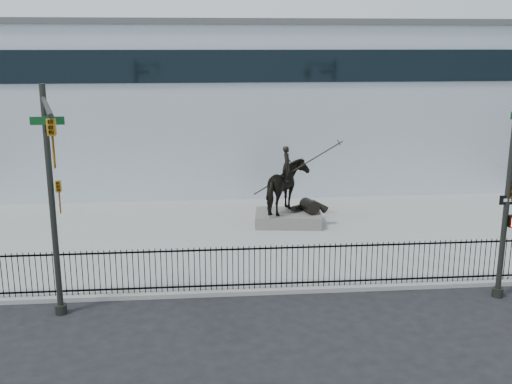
{
  "coord_description": "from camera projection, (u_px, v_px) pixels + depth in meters",
  "views": [
    {
      "loc": [
        -2.57,
        -17.27,
        8.08
      ],
      "look_at": [
        -0.44,
        6.0,
        2.28
      ],
      "focal_mm": 42.0,
      "sensor_mm": 36.0,
      "label": 1
    }
  ],
  "objects": [
    {
      "name": "equestrian_statue",
      "position": [
        290.0,
        188.0,
        26.67
      ],
      "size": [
        3.72,
        2.54,
        3.17
      ],
      "rotation": [
        0.0,
        0.0,
        -0.12
      ],
      "color": "black",
      "rests_on": "statue_plinth"
    },
    {
      "name": "plaza",
      "position": [
        264.0,
        236.0,
        25.61
      ],
      "size": [
        30.0,
        12.0,
        0.15
      ],
      "primitive_type": "cube",
      "color": "gray",
      "rests_on": "ground"
    },
    {
      "name": "statue_plinth",
      "position": [
        288.0,
        218.0,
        27.01
      ],
      "size": [
        3.15,
        2.35,
        0.55
      ],
      "primitive_type": "cube",
      "rotation": [
        0.0,
        0.0,
        -0.12
      ],
      "color": "#504E49",
      "rests_on": "plaza"
    },
    {
      "name": "traffic_signal_left",
      "position": [
        53.0,
        193.0,
        16.69
      ],
      "size": [
        1.52,
        4.84,
        7.0
      ],
      "color": "#252722",
      "rests_on": "ground"
    },
    {
      "name": "building",
      "position": [
        242.0,
        103.0,
        37.11
      ],
      "size": [
        44.0,
        14.0,
        9.0
      ],
      "primitive_type": "cube",
      "color": "silver",
      "rests_on": "ground"
    },
    {
      "name": "picket_fence",
      "position": [
        282.0,
        266.0,
        19.85
      ],
      "size": [
        22.1,
        0.1,
        1.5
      ],
      "color": "black",
      "rests_on": "plaza"
    },
    {
      "name": "ground",
      "position": [
        287.0,
        307.0,
        18.86
      ],
      "size": [
        120.0,
        120.0,
        0.0
      ],
      "primitive_type": "plane",
      "color": "black",
      "rests_on": "ground"
    }
  ]
}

